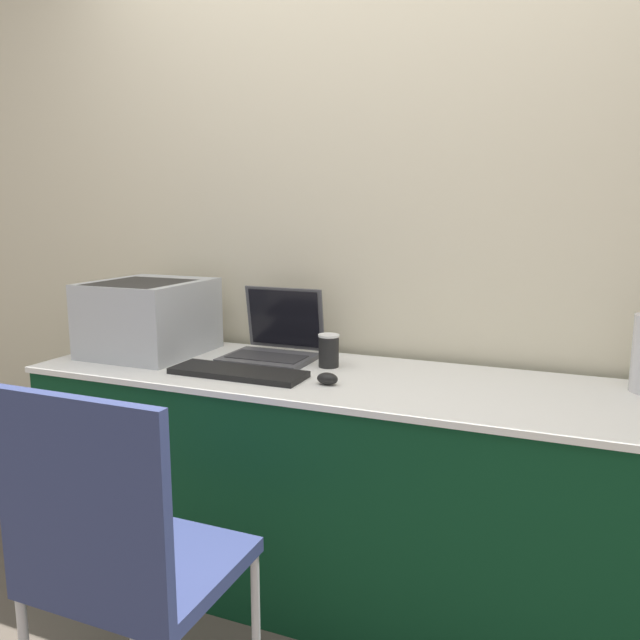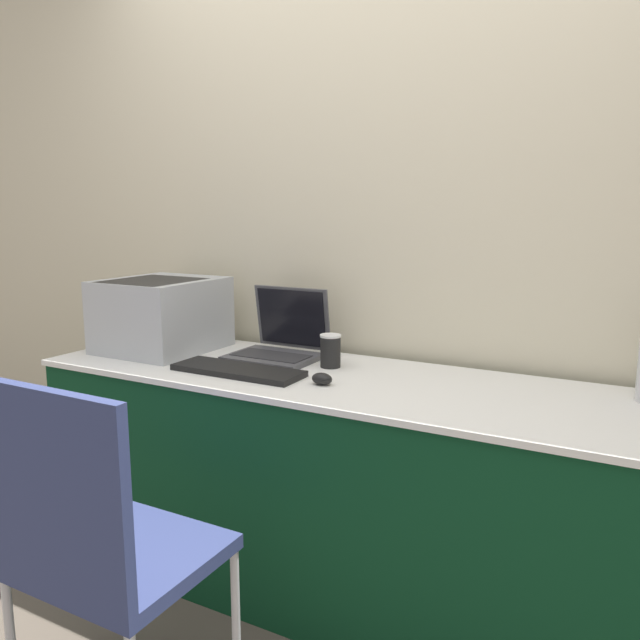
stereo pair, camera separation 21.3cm
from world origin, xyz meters
TOP-DOWN VIEW (x-y plane):
  - wall_back at (0.00, 0.70)m, footprint 8.00×0.05m
  - table at (0.00, 0.31)m, footprint 2.19×0.64m
  - printer at (-0.82, 0.34)m, footprint 0.39×0.43m
  - laptop_left at (-0.33, 0.46)m, footprint 0.32×0.29m
  - external_keyboard at (-0.33, 0.18)m, footprint 0.47×0.15m
  - coffee_cup at (-0.10, 0.41)m, footprint 0.08×0.08m
  - mouse at (-0.01, 0.19)m, footprint 0.07×0.05m
  - chair at (-0.25, -0.53)m, footprint 0.46×0.42m

SIDE VIEW (x-z plane):
  - table at x=0.00m, z-range 0.00..0.78m
  - chair at x=-0.25m, z-range 0.08..1.03m
  - external_keyboard at x=-0.33m, z-range 0.78..0.80m
  - mouse at x=-0.01m, z-range 0.78..0.82m
  - laptop_left at x=-0.33m, z-range 0.71..0.97m
  - coffee_cup at x=-0.10m, z-range 0.78..0.90m
  - printer at x=-0.82m, z-range 0.79..1.08m
  - wall_back at x=0.00m, z-range 0.00..2.60m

